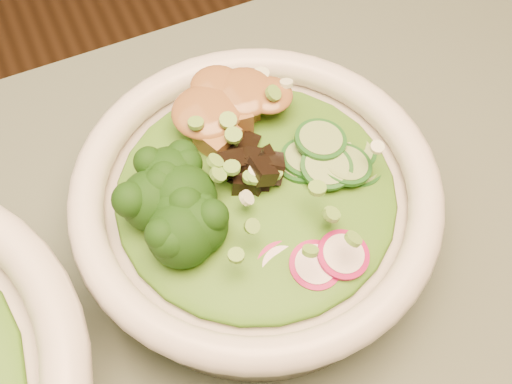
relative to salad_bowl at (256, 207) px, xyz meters
name	(u,v)px	position (x,y,z in m)	size (l,w,h in m)	color
salad_bowl	(256,207)	(0.00, 0.00, 0.00)	(0.23, 0.23, 0.06)	silver
lettuce_bed	(256,191)	(0.00, 0.00, 0.02)	(0.18, 0.18, 0.02)	#2B6815
broccoli_florets	(173,213)	(-0.05, 0.00, 0.03)	(0.07, 0.06, 0.04)	black
radish_slices	(299,265)	(0.00, -0.06, 0.02)	(0.09, 0.03, 0.02)	#9A0B47
cucumber_slices	(340,155)	(0.06, 0.00, 0.03)	(0.06, 0.06, 0.03)	#87B162
mushroom_heap	(249,168)	(0.00, 0.01, 0.03)	(0.06, 0.06, 0.03)	black
tofu_cubes	(225,117)	(0.00, 0.05, 0.03)	(0.08, 0.05, 0.03)	#986232
peanut_sauce	(224,106)	(0.00, 0.05, 0.04)	(0.06, 0.05, 0.01)	brown
scallion_garnish	(256,174)	(0.00, 0.00, 0.04)	(0.17, 0.17, 0.02)	#66A038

